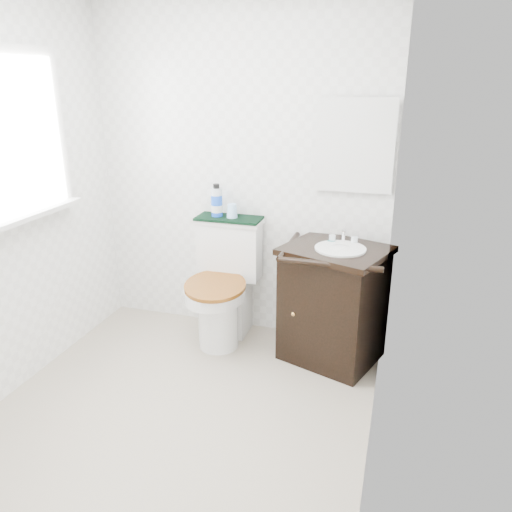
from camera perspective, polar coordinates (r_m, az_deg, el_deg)
The scene contains 12 objects.
floor at distance 3.13m, azimuth -8.90°, elevation -17.39°, with size 2.40×2.40×0.00m, color #B4A791.
wall_back at distance 3.68m, azimuth -1.87°, elevation 9.12°, with size 2.40×2.40×0.00m, color white.
wall_right at distance 2.33m, azimuth 14.74°, elevation 2.15°, with size 2.40×2.40×0.00m, color white.
window at distance 3.34m, azimuth -25.71°, elevation 12.23°, with size 0.02×0.70×0.90m, color white.
mirror at distance 3.44m, azimuth 11.22°, elevation 12.25°, with size 0.50×0.02×0.60m, color silver.
toilet at distance 3.72m, azimuth -3.63°, elevation -3.89°, with size 0.53×0.69×0.90m.
vanity at distance 3.47m, azimuth 8.84°, elevation -5.14°, with size 0.79×0.73×0.92m.
trash_bin at distance 3.93m, azimuth -2.86°, elevation -6.24°, with size 0.23×0.19×0.30m.
towel at distance 3.66m, azimuth -3.11°, elevation 4.32°, with size 0.48×0.22×0.02m, color black.
mouthwash_bottle at distance 3.66m, azimuth -4.51°, elevation 6.23°, with size 0.08×0.08×0.24m.
cup at distance 3.63m, azimuth -2.75°, elevation 5.19°, with size 0.08×0.08×0.10m, color #9BCEFF.
soap_bar at distance 3.42m, azimuth 8.59°, elevation 1.68°, with size 0.07×0.04×0.02m, color #17696F.
Camera 1 is at (1.15, -2.23, 1.88)m, focal length 35.00 mm.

